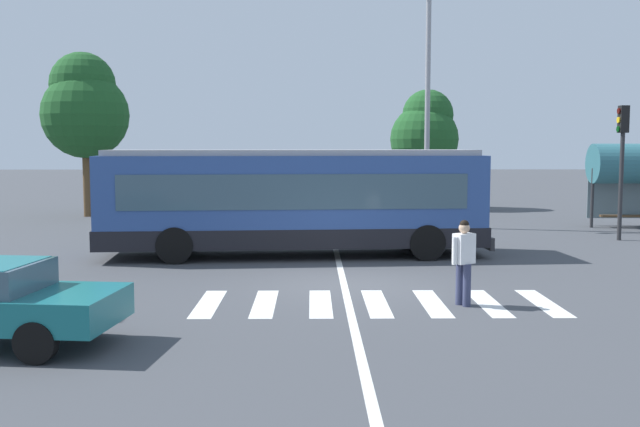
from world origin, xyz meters
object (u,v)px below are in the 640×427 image
(bus_stop_shelter, at_px, (640,165))
(twin_arm_street_lamp, at_px, (428,79))
(city_transit_bus, at_px, (293,201))
(parked_car_silver, at_px, (258,203))
(traffic_light_far_corner, at_px, (622,150))
(background_tree_left, at_px, (84,106))
(pedestrian_crossing_street, at_px, (464,258))
(parked_car_teal, at_px, (327,203))
(background_tree_right, at_px, (425,132))
(parked_car_red, at_px, (385,203))

(bus_stop_shelter, bearing_deg, twin_arm_street_lamp, 178.50)
(city_transit_bus, height_order, bus_stop_shelter, bus_stop_shelter)
(city_transit_bus, distance_m, parked_car_silver, 10.01)
(traffic_light_far_corner, relative_size, bus_stop_shelter, 1.20)
(twin_arm_street_lamp, bearing_deg, background_tree_left, 162.75)
(traffic_light_far_corner, xyz_separation_m, background_tree_left, (-20.44, 8.56, 1.87))
(pedestrian_crossing_street, bearing_deg, parked_car_teal, 98.29)
(traffic_light_far_corner, relative_size, twin_arm_street_lamp, 0.48)
(pedestrian_crossing_street, distance_m, parked_car_teal, 16.51)
(parked_car_teal, relative_size, twin_arm_street_lamp, 0.49)
(background_tree_right, bearing_deg, bus_stop_shelter, -51.85)
(background_tree_left, bearing_deg, parked_car_silver, -14.96)
(city_transit_bus, xyz_separation_m, background_tree_left, (-9.55, 11.93, 3.32))
(background_tree_left, bearing_deg, traffic_light_far_corner, -22.73)
(background_tree_left, relative_size, background_tree_right, 1.22)
(city_transit_bus, relative_size, background_tree_left, 1.53)
(city_transit_bus, height_order, background_tree_right, background_tree_right)
(background_tree_right, bearing_deg, parked_car_teal, -128.58)
(background_tree_left, bearing_deg, background_tree_right, 14.62)
(parked_car_red, distance_m, background_tree_right, 7.36)
(traffic_light_far_corner, relative_size, background_tree_right, 0.75)
(city_transit_bus, height_order, background_tree_left, background_tree_left)
(parked_car_red, height_order, background_tree_left, background_tree_left)
(traffic_light_far_corner, bearing_deg, city_transit_bus, -162.81)
(twin_arm_street_lamp, distance_m, background_tree_right, 8.94)
(parked_car_red, relative_size, traffic_light_far_corner, 1.02)
(pedestrian_crossing_street, bearing_deg, parked_car_silver, 107.70)
(traffic_light_far_corner, xyz_separation_m, bus_stop_shelter, (2.34, 3.83, -0.62))
(bus_stop_shelter, relative_size, background_tree_left, 0.51)
(pedestrian_crossing_street, height_order, parked_car_red, pedestrian_crossing_street)
(parked_car_red, relative_size, bus_stop_shelter, 1.22)
(pedestrian_crossing_street, height_order, twin_arm_street_lamp, twin_arm_street_lamp)
(background_tree_left, xyz_separation_m, background_tree_right, (15.82, 4.13, -1.06))
(pedestrian_crossing_street, distance_m, parked_car_silver, 17.31)
(city_transit_bus, distance_m, background_tree_left, 15.64)
(bus_stop_shelter, bearing_deg, traffic_light_far_corner, -121.44)
(parked_car_silver, distance_m, parked_car_red, 5.37)
(pedestrian_crossing_street, relative_size, parked_car_teal, 0.38)
(background_tree_left, bearing_deg, parked_car_red, -8.75)
(parked_car_red, bearing_deg, traffic_light_far_corner, -42.09)
(city_transit_bus, distance_m, bus_stop_shelter, 15.08)
(twin_arm_street_lamp, xyz_separation_m, background_tree_right, (1.26, 8.65, -1.88))
(parked_car_teal, bearing_deg, background_tree_left, 168.11)
(twin_arm_street_lamp, bearing_deg, traffic_light_far_corner, -34.47)
(parked_car_teal, relative_size, traffic_light_far_corner, 1.01)
(bus_stop_shelter, distance_m, background_tree_right, 11.36)
(parked_car_silver, bearing_deg, city_transit_bus, -80.13)
(parked_car_teal, relative_size, parked_car_red, 0.99)
(parked_car_red, distance_m, twin_arm_street_lamp, 5.70)
(traffic_light_far_corner, bearing_deg, twin_arm_street_lamp, 145.53)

